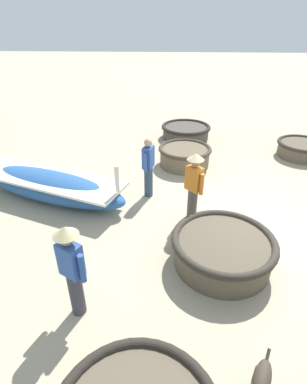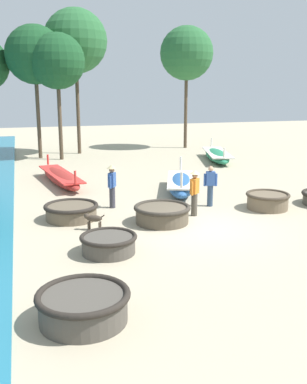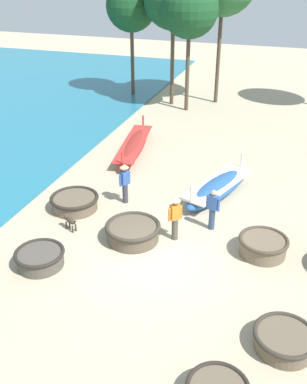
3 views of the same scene
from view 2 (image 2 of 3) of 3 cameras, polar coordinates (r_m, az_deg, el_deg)
The scene contains 17 objects.
ground_plane at distance 14.94m, azimuth 6.06°, elevation -4.48°, with size 80.00×80.00×0.00m, color tan.
coracle_upturned at distance 15.25m, azimuth 1.10°, elevation -2.73°, with size 1.94×1.94×0.61m.
coracle_beside_post at distance 17.52m, azimuth 14.28°, elevation -1.02°, with size 1.65×1.65×0.61m.
coracle_center at distance 9.20m, azimuth -8.91°, elevation -14.00°, with size 1.88×1.88×0.63m.
coracle_front_left at distance 12.60m, azimuth -5.73°, elevation -6.48°, with size 1.60×1.60×0.53m.
coracle_front_right at distance 15.91m, azimuth -10.40°, elevation -2.38°, with size 1.89×1.89×0.55m.
long_boat_red_hull at distance 19.65m, azimuth 3.50°, elevation 1.01°, with size 2.49×4.44×1.28m.
long_boat_green_hull at distance 21.80m, azimuth -11.72°, elevation 1.82°, with size 1.81×5.65×1.06m.
long_boat_ochre_hull at distance 28.41m, azimuth 8.06°, elevation 4.63°, with size 2.62×5.53×1.14m.
fisherman_crouching at distance 17.39m, azimuth 7.23°, elevation 0.89°, with size 0.51×0.30×1.57m.
fisherman_standing_left at distance 16.00m, azimuth 5.24°, elevation 0.30°, with size 0.41×0.39×1.67m.
fisherman_standing_right at distance 17.06m, azimuth -5.29°, elevation 1.11°, with size 0.36×0.47×1.67m.
dog at distance 14.61m, azimuth -7.69°, elevation -3.40°, with size 0.64×0.40×0.55m.
tree_right_mid at distance 28.95m, azimuth -12.14°, elevation 15.91°, with size 3.39×3.39×7.73m.
tree_left_mid at distance 29.87m, azimuth -14.85°, elevation 16.48°, with size 3.63×3.63×8.26m.
tree_tall_back at distance 34.04m, azimuth 4.23°, elevation 17.13°, with size 3.86×3.86×8.80m.
tree_leftmost at distance 31.48m, azimuth -9.89°, elevation 18.35°, with size 4.19×4.19×9.54m.
Camera 2 is at (-5.56, -13.10, 4.53)m, focal length 42.00 mm.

